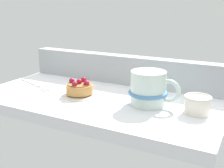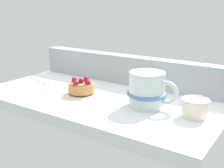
{
  "view_description": "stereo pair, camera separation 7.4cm",
  "coord_description": "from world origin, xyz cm",
  "px_view_note": "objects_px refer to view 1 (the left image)",
  "views": [
    {
      "loc": [
        38.11,
        -63.78,
        24.8
      ],
      "look_at": [
        4.59,
        -0.99,
        4.4
      ],
      "focal_mm": 45.68,
      "sensor_mm": 36.0,
      "label": 1
    },
    {
      "loc": [
        44.44,
        -59.96,
        24.8
      ],
      "look_at": [
        4.59,
        -0.99,
        4.4
      ],
      "focal_mm": 45.68,
      "sensor_mm": 36.0,
      "label": 2
    }
  ],
  "objects_px": {
    "raspberry_tart": "(79,88)",
    "dessert_fork": "(34,84)",
    "coffee_mug": "(149,89)",
    "sugar_bowl": "(198,104)",
    "dessert_plate": "(80,94)"
  },
  "relations": [
    {
      "from": "dessert_fork",
      "to": "sugar_bowl",
      "type": "xyz_separation_m",
      "value": [
        0.5,
        0.0,
        0.02
      ]
    },
    {
      "from": "raspberry_tart",
      "to": "sugar_bowl",
      "type": "xyz_separation_m",
      "value": [
        0.31,
        0.02,
        -0.0
      ]
    },
    {
      "from": "dessert_fork",
      "to": "raspberry_tart",
      "type": "bearing_deg",
      "value": -6.45
    },
    {
      "from": "raspberry_tart",
      "to": "coffee_mug",
      "type": "xyz_separation_m",
      "value": [
        0.19,
        0.02,
        0.02
      ]
    },
    {
      "from": "raspberry_tart",
      "to": "coffee_mug",
      "type": "bearing_deg",
      "value": 5.75
    },
    {
      "from": "raspberry_tart",
      "to": "sugar_bowl",
      "type": "height_order",
      "value": "raspberry_tart"
    },
    {
      "from": "coffee_mug",
      "to": "dessert_fork",
      "type": "xyz_separation_m",
      "value": [
        -0.38,
        0.0,
        -0.04
      ]
    },
    {
      "from": "coffee_mug",
      "to": "dessert_fork",
      "type": "height_order",
      "value": "coffee_mug"
    },
    {
      "from": "dessert_plate",
      "to": "coffee_mug",
      "type": "bearing_deg",
      "value": 5.77
    },
    {
      "from": "sugar_bowl",
      "to": "raspberry_tart",
      "type": "bearing_deg",
      "value": -175.91
    },
    {
      "from": "sugar_bowl",
      "to": "dessert_fork",
      "type": "bearing_deg",
      "value": -179.84
    },
    {
      "from": "dessert_plate",
      "to": "sugar_bowl",
      "type": "relative_size",
      "value": 1.61
    },
    {
      "from": "raspberry_tart",
      "to": "dessert_fork",
      "type": "distance_m",
      "value": 0.19
    },
    {
      "from": "coffee_mug",
      "to": "sugar_bowl",
      "type": "height_order",
      "value": "coffee_mug"
    },
    {
      "from": "raspberry_tart",
      "to": "dessert_fork",
      "type": "xyz_separation_m",
      "value": [
        -0.19,
        0.02,
        -0.02
      ]
    }
  ]
}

